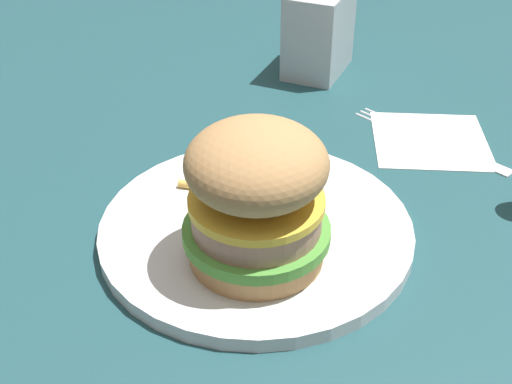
{
  "coord_description": "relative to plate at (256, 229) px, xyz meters",
  "views": [
    {
      "loc": [
        0.07,
        0.44,
        0.33
      ],
      "look_at": [
        -0.02,
        0.03,
        0.04
      ],
      "focal_mm": 47.08,
      "sensor_mm": 36.0,
      "label": 1
    }
  ],
  "objects": [
    {
      "name": "napkin_dispenser",
      "position": [
        -0.14,
        -0.29,
        0.04
      ],
      "size": [
        0.1,
        0.11,
        0.1
      ],
      "primitive_type": "cube",
      "rotation": [
        0.0,
        0.0,
        0.95
      ],
      "color": "#B7BABF",
      "rests_on": "ground_plane"
    },
    {
      "name": "napkin",
      "position": [
        -0.2,
        -0.11,
        -0.01
      ],
      "size": [
        0.14,
        0.14,
        0.0
      ],
      "primitive_type": "cube",
      "rotation": [
        0.0,
        0.0,
        -0.28
      ],
      "color": "white",
      "rests_on": "ground_plane"
    },
    {
      "name": "plate",
      "position": [
        0.0,
        0.0,
        0.0
      ],
      "size": [
        0.25,
        0.25,
        0.01
      ],
      "primitive_type": "cylinder",
      "color": "silver",
      "rests_on": "ground_plane"
    },
    {
      "name": "fries_pile",
      "position": [
        0.0,
        -0.05,
        0.01
      ],
      "size": [
        0.1,
        0.07,
        0.01
      ],
      "color": "gold",
      "rests_on": "plate"
    },
    {
      "name": "sandwich",
      "position": [
        0.01,
        0.04,
        0.06
      ],
      "size": [
        0.11,
        0.11,
        0.11
      ],
      "color": "tan",
      "rests_on": "plate"
    },
    {
      "name": "fork",
      "position": [
        -0.2,
        -0.11,
        -0.0
      ],
      "size": [
        0.11,
        0.15,
        0.0
      ],
      "color": "silver",
      "rests_on": "napkin"
    },
    {
      "name": "ground_plane",
      "position": [
        0.02,
        -0.03,
        -0.01
      ],
      "size": [
        1.6,
        1.6,
        0.0
      ],
      "primitive_type": "plane",
      "color": "#1E474C"
    }
  ]
}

